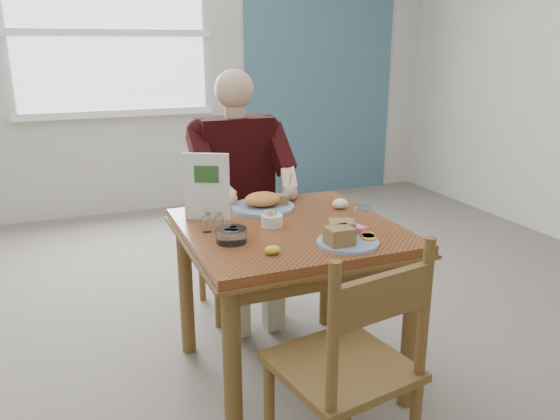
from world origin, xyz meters
name	(u,v)px	position (x,y,z in m)	size (l,w,h in m)	color
floor	(288,374)	(0.00, 0.00, 0.00)	(6.00, 6.00, 0.00)	#6D6658
wall_back	(159,57)	(0.00, 3.00, 1.40)	(5.50, 5.50, 0.00)	beige
accent_panel	(321,55)	(1.60, 2.98, 1.40)	(1.60, 0.02, 2.80)	#406577
lemon_wedge	(273,250)	(-0.19, -0.29, 0.77)	(0.06, 0.04, 0.03)	yellow
napkin	(340,204)	(0.33, 0.15, 0.77)	(0.08, 0.06, 0.05)	white
metal_dish	(364,208)	(0.43, 0.09, 0.76)	(0.08, 0.08, 0.01)	silver
window	(110,33)	(-0.40, 2.97, 1.60)	(1.72, 0.04, 1.42)	white
table	(289,249)	(0.00, 0.00, 0.64)	(0.92, 0.92, 0.75)	brown
chair_far	(236,229)	(0.00, 0.80, 0.48)	(0.42, 0.42, 0.95)	brown
chair_near	(350,370)	(-0.08, -0.71, 0.48)	(0.48, 0.48, 0.95)	brown
diner	(239,177)	(0.00, 0.71, 0.81)	(0.53, 0.56, 1.39)	tan
near_plate	(345,236)	(0.12, -0.29, 0.78)	(0.28, 0.28, 0.08)	white
far_plate	(264,203)	(-0.01, 0.28, 0.78)	(0.37, 0.37, 0.08)	white
caddy	(272,220)	(-0.07, 0.02, 0.78)	(0.12, 0.12, 0.07)	white
shakers	(213,221)	(-0.33, 0.05, 0.80)	(0.10, 0.07, 0.09)	white
creamer	(231,235)	(-0.29, -0.10, 0.78)	(0.16, 0.16, 0.06)	white
menu	(207,186)	(-0.31, 0.22, 0.90)	(0.19, 0.11, 0.30)	white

